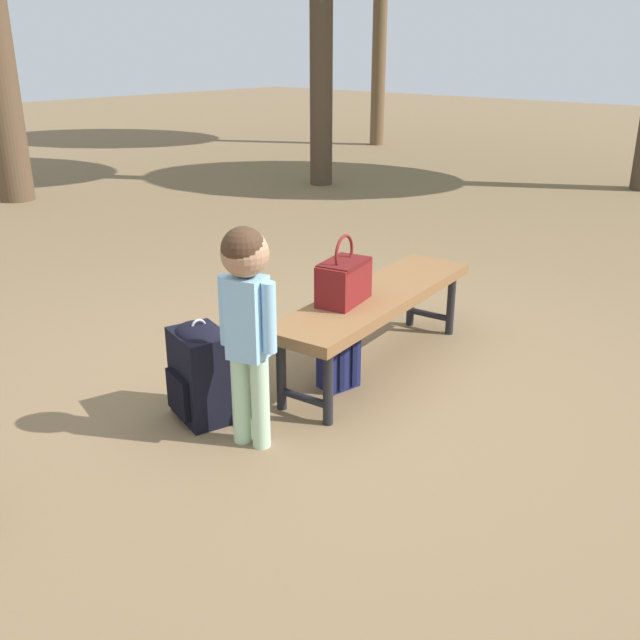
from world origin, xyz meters
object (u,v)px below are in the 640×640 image
park_bench (377,302)px  handbag (344,279)px  child_standing (247,304)px  backpack_large (201,369)px  backpack_small (338,359)px

park_bench → handbag: 0.31m
handbag → child_standing: bearing=8.5°
child_standing → backpack_large: (-0.02, -0.36, -0.43)m
park_bench → handbag: (0.24, -0.04, 0.18)m
handbag → backpack_large: handbag is taller
handbag → child_standing: (0.80, 0.12, 0.11)m
park_bench → handbag: handbag is taller
park_bench → backpack_large: bearing=-15.3°
park_bench → backpack_large: size_ratio=3.15×
child_standing → backpack_small: bearing=-173.7°
handbag → child_standing: 0.82m
park_bench → child_standing: child_standing is taller
child_standing → backpack_small: (-0.72, -0.08, -0.53)m
handbag → child_standing: child_standing is taller
handbag → backpack_small: 0.42m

